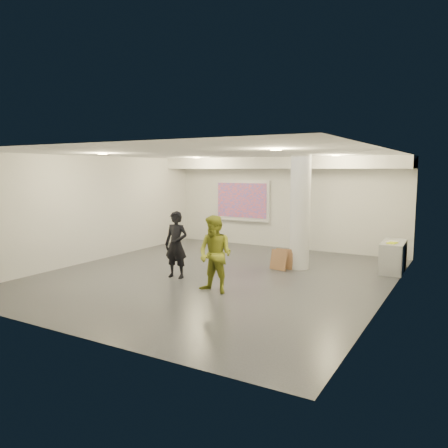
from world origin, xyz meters
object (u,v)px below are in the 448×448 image
Objects in this scene: column at (300,212)px; man at (215,254)px; woman at (176,245)px; projection_screen at (242,201)px; credenza at (393,257)px.

man is (-0.75, -3.08, -0.67)m from column.
column is 1.81× the size of man.
woman is at bearing -132.91° from column.
projection_screen reaches higher than credenza.
woman is 0.98× the size of man.
man is (2.35, -5.73, -0.70)m from projection_screen.
credenza is (2.22, 0.88, -1.11)m from column.
column is at bearing 80.74° from man.
woman is at bearing -146.02° from credenza.
column is 3.37m from woman.
credenza is (5.32, -1.77, -1.14)m from projection_screen.
man is at bearing -129.33° from credenza.
credenza is 5.57m from woman.
woman is (-4.47, -3.30, 0.42)m from credenza.
projection_screen reaches higher than woman.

